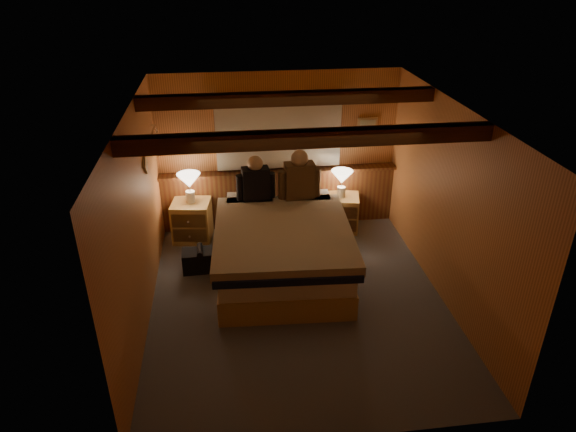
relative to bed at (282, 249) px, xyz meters
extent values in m
plane|color=#494E57|center=(0.12, -0.59, -0.39)|extent=(4.20, 4.20, 0.00)
plane|color=#E3AE55|center=(0.12, -0.59, 2.01)|extent=(4.20, 4.20, 0.00)
plane|color=#DB8E4E|center=(0.12, 1.51, 0.81)|extent=(3.60, 0.00, 3.60)
plane|color=#DB8E4E|center=(-1.68, -0.59, 0.81)|extent=(0.00, 4.20, 4.20)
plane|color=#DB8E4E|center=(1.92, -0.59, 0.81)|extent=(0.00, 4.20, 4.20)
plane|color=#DB8E4E|center=(0.12, -2.69, 0.81)|extent=(3.60, 0.00, 3.60)
cube|color=brown|center=(0.12, 1.45, 0.06)|extent=(3.60, 0.12, 0.90)
cube|color=brown|center=(0.12, 1.39, 0.53)|extent=(3.60, 0.22, 0.04)
cylinder|color=#4F2D13|center=(0.12, 1.43, 1.66)|extent=(2.10, 0.05, 0.05)
sphere|color=#4F2D13|center=(-0.93, 1.43, 1.66)|extent=(0.08, 0.08, 0.08)
sphere|color=#4F2D13|center=(1.17, 1.43, 1.66)|extent=(0.08, 0.08, 0.08)
cube|color=white|center=(0.12, 1.44, 1.11)|extent=(1.85, 0.08, 1.05)
cube|color=#4F2D13|center=(0.12, -1.19, 1.92)|extent=(3.60, 0.15, 0.16)
cube|color=#4F2D13|center=(0.12, 0.31, 1.92)|extent=(3.60, 0.15, 0.16)
cylinder|color=silver|center=(-1.62, 1.01, 1.36)|extent=(0.03, 0.55, 0.03)
torus|color=silver|center=(-1.59, 0.86, 1.24)|extent=(0.01, 0.21, 0.21)
torus|color=silver|center=(-1.59, 1.09, 1.24)|extent=(0.01, 0.21, 0.21)
cube|color=tan|center=(1.47, 1.49, 1.16)|extent=(0.30, 0.03, 0.25)
cube|color=beige|center=(1.47, 1.47, 1.16)|extent=(0.24, 0.01, 0.19)
cube|color=tan|center=(0.00, 0.02, -0.23)|extent=(1.74, 2.25, 0.33)
cube|color=white|center=(0.00, 0.02, 0.06)|extent=(1.70, 2.21, 0.26)
cube|color=black|center=(-0.01, -0.25, 0.22)|extent=(1.78, 1.82, 0.09)
cube|color=tan|center=(-0.01, -0.11, 0.30)|extent=(1.83, 2.04, 0.13)
cube|color=white|center=(-0.37, 0.89, 0.28)|extent=(0.67, 0.40, 0.17)
cube|color=white|center=(0.46, 0.84, 0.28)|extent=(0.67, 0.40, 0.17)
cube|color=tan|center=(-1.23, 1.14, -0.09)|extent=(0.61, 0.56, 0.60)
cube|color=brown|center=(-1.26, 0.90, 0.03)|extent=(0.49, 0.08, 0.21)
cube|color=brown|center=(-1.26, 0.90, -0.21)|extent=(0.49, 0.08, 0.21)
cylinder|color=silver|center=(-1.26, 0.90, 0.03)|extent=(0.03, 0.03, 0.03)
cylinder|color=silver|center=(-1.26, 0.90, -0.21)|extent=(0.03, 0.03, 0.03)
cube|color=tan|center=(1.06, 1.16, -0.12)|extent=(0.59, 0.55, 0.56)
cube|color=brown|center=(1.01, 0.94, 0.00)|extent=(0.45, 0.11, 0.20)
cube|color=brown|center=(1.01, 0.94, -0.23)|extent=(0.45, 0.11, 0.20)
cylinder|color=silver|center=(1.01, 0.94, 0.00)|extent=(0.04, 0.04, 0.03)
cylinder|color=silver|center=(1.01, 0.94, -0.23)|extent=(0.04, 0.04, 0.03)
cylinder|color=silver|center=(-1.22, 1.16, 0.29)|extent=(0.13, 0.13, 0.17)
cylinder|color=silver|center=(-1.22, 1.16, 0.41)|extent=(0.02, 0.02, 0.09)
cone|color=#FCE7C5|center=(-1.22, 1.16, 0.55)|extent=(0.34, 0.34, 0.21)
cylinder|color=silver|center=(1.03, 1.15, 0.24)|extent=(0.13, 0.13, 0.16)
cylinder|color=silver|center=(1.03, 1.15, 0.35)|extent=(0.02, 0.02, 0.09)
cone|color=#FCE7C5|center=(1.03, 1.15, 0.49)|extent=(0.33, 0.33, 0.20)
cube|color=black|center=(-0.28, 0.82, 0.58)|extent=(0.39, 0.25, 0.49)
cylinder|color=black|center=(-0.49, 0.81, 0.54)|extent=(0.12, 0.12, 0.39)
cylinder|color=black|center=(-0.06, 0.84, 0.54)|extent=(0.12, 0.12, 0.39)
sphere|color=tan|center=(-0.28, 0.82, 0.90)|extent=(0.22, 0.22, 0.22)
cube|color=#513820|center=(0.34, 0.80, 0.60)|extent=(0.43, 0.26, 0.54)
cylinder|color=#513820|center=(0.10, 0.78, 0.56)|extent=(0.13, 0.13, 0.43)
cylinder|color=#513820|center=(0.58, 0.81, 0.56)|extent=(0.13, 0.13, 0.43)
sphere|color=tan|center=(0.34, 0.80, 0.95)|extent=(0.24, 0.24, 0.24)
cube|color=black|center=(-1.09, 0.25, -0.25)|extent=(0.49, 0.31, 0.29)
cylinder|color=black|center=(-1.09, 0.25, -0.09)|extent=(0.09, 0.29, 0.08)
camera|label=1|loc=(-0.67, -5.77, 3.49)|focal=32.00mm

